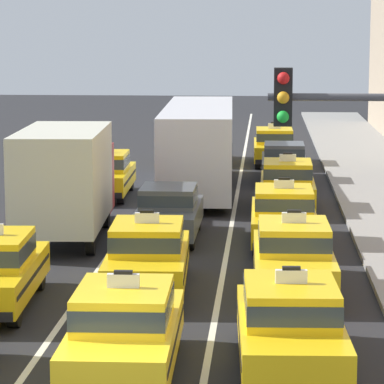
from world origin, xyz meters
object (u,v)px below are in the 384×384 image
(sedan_center_third, at_px, (169,211))
(taxi_right_third, at_px, (284,215))
(taxi_center_nearest, at_px, (125,329))
(taxi_center_fifth, at_px, (206,143))
(taxi_right_sixth, at_px, (274,146))
(bus_center_fourth, at_px, (199,143))
(taxi_right_fourth, at_px, (287,184))
(taxi_right_nearest, at_px, (290,324))
(box_truck_left_third, at_px, (67,178))
(taxi_left_fourth, at_px, (105,173))
(taxi_center_second, at_px, (148,255))
(taxi_right_second, at_px, (293,255))
(sedan_right_fifth, at_px, (284,161))

(sedan_center_third, relative_size, taxi_right_third, 0.94)
(taxi_center_nearest, xyz_separation_m, taxi_center_fifth, (-0.28, 29.54, 0.00))
(taxi_right_sixth, bearing_deg, taxi_center_fifth, 167.04)
(bus_center_fourth, distance_m, taxi_right_fourth, 5.01)
(bus_center_fourth, relative_size, taxi_right_nearest, 2.43)
(box_truck_left_third, bearing_deg, taxi_left_fourth, 90.22)
(taxi_left_fourth, xyz_separation_m, taxi_center_fifth, (3.11, 10.12, 0.00))
(taxi_center_second, distance_m, taxi_right_fourth, 11.93)
(taxi_right_second, xyz_separation_m, taxi_right_sixth, (-0.28, 22.61, 0.00))
(sedan_center_third, height_order, taxi_right_sixth, taxi_right_sixth)
(taxi_right_sixth, bearing_deg, sedan_center_third, -100.72)
(bus_center_fourth, xyz_separation_m, taxi_right_third, (3.03, -9.64, -0.94))
(taxi_left_fourth, relative_size, bus_center_fourth, 0.41)
(box_truck_left_third, xyz_separation_m, taxi_right_second, (6.46, -5.88, -0.90))
(taxi_left_fourth, xyz_separation_m, taxi_right_third, (6.34, -8.02, 0.00))
(taxi_right_second, height_order, taxi_right_sixth, same)
(taxi_left_fourth, bearing_deg, taxi_center_fifth, 72.93)
(sedan_center_third, height_order, taxi_right_third, taxi_right_third)
(taxi_right_nearest, relative_size, taxi_right_sixth, 1.01)
(box_truck_left_third, xyz_separation_m, taxi_right_sixth, (6.18, 16.73, -0.90))
(taxi_center_fifth, distance_m, taxi_right_fourth, 12.66)
(taxi_center_nearest, relative_size, sedan_center_third, 1.07)
(taxi_center_fifth, bearing_deg, taxi_right_third, -79.87)
(box_truck_left_third, height_order, taxi_left_fourth, box_truck_left_third)
(taxi_left_fourth, xyz_separation_m, taxi_right_nearest, (6.28, -18.91, 0.00))
(taxi_right_nearest, bearing_deg, taxi_right_third, 89.68)
(taxi_center_nearest, relative_size, sedan_right_fifth, 1.07)
(box_truck_left_third, relative_size, taxi_right_sixth, 1.54)
(taxi_center_nearest, bearing_deg, box_truck_left_third, 105.50)
(box_truck_left_third, distance_m, sedan_center_third, 3.14)
(bus_center_fourth, xyz_separation_m, taxi_right_fourth, (3.26, -3.68, -0.94))
(bus_center_fourth, relative_size, taxi_center_fifth, 2.43)
(taxi_right_nearest, bearing_deg, box_truck_left_third, 118.37)
(box_truck_left_third, bearing_deg, sedan_right_fifth, 60.30)
(taxi_right_second, bearing_deg, sedan_right_fifth, 89.75)
(sedan_center_third, distance_m, bus_center_fourth, 9.10)
(sedan_center_third, distance_m, taxi_right_third, 3.37)
(bus_center_fourth, distance_m, taxi_right_sixth, 8.35)
(taxi_right_second, distance_m, taxi_right_fourth, 11.15)
(taxi_right_nearest, xyz_separation_m, taxi_right_sixth, (-0.08, 28.31, 0.00))
(taxi_right_nearest, xyz_separation_m, taxi_right_fourth, (0.29, 16.85, 0.00))
(taxi_center_nearest, relative_size, taxi_right_sixth, 1.00)
(taxi_center_second, relative_size, taxi_right_fourth, 1.01)
(taxi_right_fourth, bearing_deg, sedan_center_third, -123.50)
(taxi_center_second, relative_size, bus_center_fourth, 0.41)
(taxi_center_fifth, xyz_separation_m, taxi_right_third, (3.24, -18.14, 0.00))
(taxi_center_fifth, bearing_deg, taxi_right_sixth, -12.96)
(taxi_left_fourth, bearing_deg, bus_center_fourth, 26.13)
(taxi_right_nearest, xyz_separation_m, sedan_right_fifth, (0.28, 23.04, -0.03))
(taxi_right_nearest, bearing_deg, taxi_center_second, 120.32)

